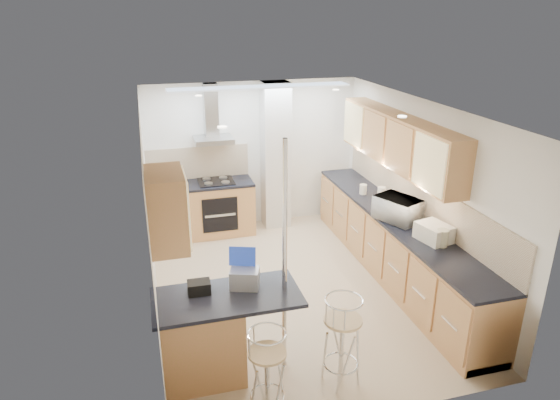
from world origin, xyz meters
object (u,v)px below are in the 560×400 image
object	(u,v)px
microwave	(398,209)
bar_stool_end	(342,341)
bar_stool_near	(267,374)
laptop	(245,278)
bread_bin	(434,232)

from	to	relation	value
microwave	bar_stool_end	distance (m)	2.35
microwave	bar_stool_near	bearing A→B (deg)	106.15
microwave	laptop	distance (m)	2.62
microwave	laptop	world-z (taller)	microwave
bar_stool_near	laptop	bearing A→B (deg)	116.46
microwave	bar_stool_end	xyz separation A→B (m)	(-1.48, -1.73, -0.59)
bar_stool_end	bread_bin	size ratio (longest dim) A/B	2.45
microwave	laptop	bearing A→B (deg)	92.59
bar_stool_end	bread_bin	world-z (taller)	bread_bin
microwave	bar_stool_near	world-z (taller)	microwave
bread_bin	microwave	bearing A→B (deg)	88.30
laptop	bar_stool_near	world-z (taller)	laptop
laptop	bread_bin	world-z (taller)	laptop
bar_stool_end	laptop	bearing A→B (deg)	110.94
microwave	bar_stool_end	bearing A→B (deg)	115.34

